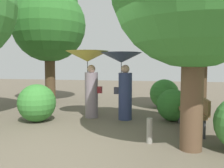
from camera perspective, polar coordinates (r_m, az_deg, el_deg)
name	(u,v)px	position (r m, az deg, el deg)	size (l,w,h in m)	color
ground_plane	(72,150)	(4.68, -9.44, -15.32)	(40.00, 40.00, 0.00)	brown
person_left	(89,68)	(7.23, -5.57, 3.91)	(1.28, 1.28, 2.00)	gray
person_right	(123,71)	(6.91, 2.56, 3.16)	(1.19, 1.19, 1.94)	navy
park_bench	(194,110)	(6.14, 19.00, -5.78)	(0.61, 1.53, 0.83)	#38383D
tree_near_right	(202,12)	(8.33, 20.68, 15.70)	(2.61, 2.61, 4.84)	#42301E
tree_mid_left	(49,19)	(10.97, -14.76, 14.79)	(3.13, 3.13, 5.43)	#4C3823
bush_path_right	(37,103)	(7.04, -17.44, -4.31)	(1.06, 1.06, 1.06)	#387F33
bush_behind_bench	(173,105)	(7.01, 14.27, -4.88)	(0.91, 0.91, 0.91)	#2D6B28
bush_far_side	(164,94)	(9.06, 12.32, -2.25)	(1.06, 1.06, 1.06)	#387F33
path_marker_post	(149,131)	(4.99, 8.90, -10.92)	(0.12, 0.12, 0.52)	gray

